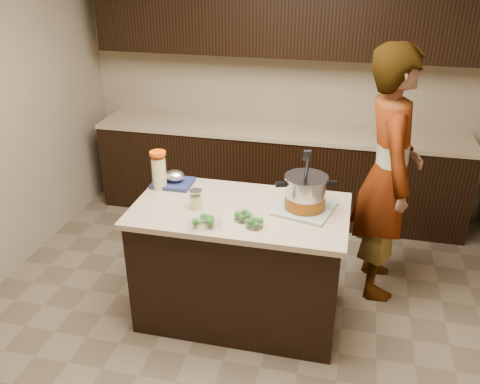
% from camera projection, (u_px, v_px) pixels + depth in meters
% --- Properties ---
extents(ground_plane, '(4.00, 4.00, 0.00)m').
position_uv_depth(ground_plane, '(240.00, 313.00, 3.83)').
color(ground_plane, brown).
rests_on(ground_plane, ground).
extents(room_shell, '(4.04, 4.04, 2.72)m').
position_uv_depth(room_shell, '(240.00, 89.00, 3.08)').
color(room_shell, tan).
rests_on(room_shell, ground).
extents(back_cabinets, '(3.60, 0.63, 2.33)m').
position_uv_depth(back_cabinets, '(281.00, 123.00, 4.94)').
color(back_cabinets, black).
rests_on(back_cabinets, ground).
extents(island, '(1.46, 0.81, 0.90)m').
position_uv_depth(island, '(240.00, 263.00, 3.63)').
color(island, black).
rests_on(island, ground).
extents(dish_towel, '(0.44, 0.44, 0.02)m').
position_uv_depth(dish_towel, '(304.00, 208.00, 3.41)').
color(dish_towel, '#527851').
rests_on(dish_towel, island).
extents(stock_pot, '(0.40, 0.36, 0.41)m').
position_uv_depth(stock_pot, '(305.00, 194.00, 3.36)').
color(stock_pot, '#B7B7BC').
rests_on(stock_pot, dish_towel).
extents(lemonade_pitcher, '(0.12, 0.12, 0.28)m').
position_uv_depth(lemonade_pitcher, '(159.00, 172.00, 3.66)').
color(lemonade_pitcher, '#D8CE84').
rests_on(lemonade_pitcher, island).
extents(mason_jar, '(0.11, 0.11, 0.14)m').
position_uv_depth(mason_jar, '(196.00, 200.00, 3.41)').
color(mason_jar, '#D8CE84').
rests_on(mason_jar, island).
extents(broccoli_tub_left, '(0.15, 0.15, 0.06)m').
position_uv_depth(broccoli_tub_left, '(243.00, 217.00, 3.27)').
color(broccoli_tub_left, silver).
rests_on(broccoli_tub_left, island).
extents(broccoli_tub_right, '(0.13, 0.13, 0.05)m').
position_uv_depth(broccoli_tub_right, '(255.00, 223.00, 3.19)').
color(broccoli_tub_right, silver).
rests_on(broccoli_tub_right, island).
extents(broccoli_tub_rect, '(0.23, 0.20, 0.07)m').
position_uv_depth(broccoli_tub_rect, '(205.00, 221.00, 3.20)').
color(broccoli_tub_rect, silver).
rests_on(broccoli_tub_rect, island).
extents(blue_tray, '(0.29, 0.23, 0.11)m').
position_uv_depth(blue_tray, '(174.00, 180.00, 3.75)').
color(blue_tray, navy).
rests_on(blue_tray, island).
extents(person, '(0.54, 0.76, 1.94)m').
position_uv_depth(person, '(388.00, 175.00, 3.75)').
color(person, gray).
rests_on(person, ground).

